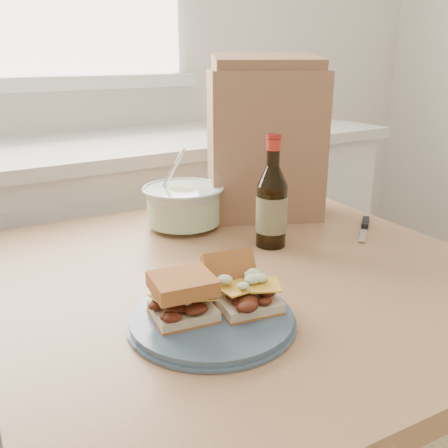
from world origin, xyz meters
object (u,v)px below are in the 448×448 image
coleslaw_bowl (184,208)px  dining_table (244,319)px  plate (212,319)px  paper_bag (265,145)px  beer_bottle (272,205)px

coleslaw_bowl → dining_table: bearing=-93.6°
plate → paper_bag: (0.43, 0.42, 0.18)m
dining_table → beer_bottle: (0.12, 0.07, 0.21)m
dining_table → plate: plate is taller
plate → beer_bottle: beer_bottle is taller
dining_table → beer_bottle: bearing=35.5°
plate → paper_bag: paper_bag is taller
plate → paper_bag: 0.63m
coleslaw_bowl → beer_bottle: 0.24m
coleslaw_bowl → beer_bottle: (0.11, -0.22, 0.04)m
plate → coleslaw_bowl: coleslaw_bowl is taller
dining_table → plate: bearing=-133.9°
dining_table → paper_bag: paper_bag is taller
paper_bag → dining_table: bearing=-106.1°
beer_bottle → paper_bag: bearing=31.7°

